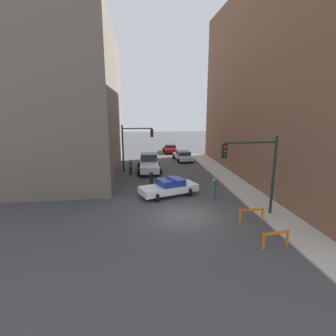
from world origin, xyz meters
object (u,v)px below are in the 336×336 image
object	(u,v)px
pedestrian_crossing	(151,179)
pedestrian_corner	(131,167)
traffic_light_near	(257,164)
parked_car_near	(183,156)
barrier_front	(276,237)
police_car	(169,187)
parked_car_mid	(170,148)
pedestrian_sidewalk	(214,188)
barrier_mid	(251,213)
traffic_light_far	(133,141)
white_truck	(149,164)

from	to	relation	value
pedestrian_crossing	pedestrian_corner	bearing A→B (deg)	-113.40
traffic_light_near	parked_car_near	xyz separation A→B (m)	(-1.46, 18.45, -2.86)
parked_car_near	barrier_front	size ratio (longest dim) A/B	2.79
barrier_front	pedestrian_crossing	bearing A→B (deg)	117.80
police_car	pedestrian_crossing	distance (m)	2.48
parked_car_near	parked_car_mid	distance (m)	6.77
pedestrian_sidewalk	barrier_front	bearing A→B (deg)	112.07
parked_car_mid	barrier_mid	xyz separation A→B (m)	(1.70, -26.18, -0.06)
parked_car_near	pedestrian_crossing	xyz separation A→B (m)	(-4.96, -11.71, 0.19)
pedestrian_sidewalk	barrier_mid	size ratio (longest dim) A/B	1.04
traffic_light_near	pedestrian_sidewalk	world-z (taller)	traffic_light_near
traffic_light_far	white_truck	size ratio (longest dim) A/B	0.96
traffic_light_far	barrier_mid	xyz separation A→B (m)	(7.40, -14.22, -2.78)
parked_car_mid	pedestrian_crossing	size ratio (longest dim) A/B	2.64
traffic_light_far	pedestrian_crossing	world-z (taller)	traffic_light_far
police_car	parked_car_mid	world-z (taller)	police_car
pedestrian_corner	police_car	bearing A→B (deg)	-112.73
traffic_light_far	white_truck	bearing A→B (deg)	-5.36
pedestrian_crossing	traffic_light_near	bearing A→B (deg)	89.72
white_truck	pedestrian_crossing	xyz separation A→B (m)	(-0.11, -6.30, -0.04)
police_car	pedestrian_sidewalk	world-z (taller)	pedestrian_sidewalk
traffic_light_far	barrier_front	world-z (taller)	traffic_light_far
barrier_front	parked_car_near	bearing A→B (deg)	91.91
parked_car_near	parked_car_mid	size ratio (longest dim) A/B	1.01
traffic_light_far	barrier_mid	size ratio (longest dim) A/B	3.25
traffic_light_near	police_car	size ratio (longest dim) A/B	1.03
pedestrian_corner	barrier_front	bearing A→B (deg)	-111.28
pedestrian_crossing	barrier_front	world-z (taller)	pedestrian_crossing
traffic_light_near	parked_car_mid	size ratio (longest dim) A/B	1.19
police_car	barrier_mid	world-z (taller)	police_car
traffic_light_far	police_car	world-z (taller)	traffic_light_far
traffic_light_far	white_truck	world-z (taller)	traffic_light_far
traffic_light_far	barrier_front	distance (m)	18.98
parked_car_near	pedestrian_crossing	size ratio (longest dim) A/B	2.67
pedestrian_corner	traffic_light_near	bearing A→B (deg)	-101.75
police_car	barrier_front	bearing A→B (deg)	-173.26
traffic_light_near	pedestrian_crossing	bearing A→B (deg)	133.59
traffic_light_far	pedestrian_corner	distance (m)	2.88
traffic_light_far	barrier_mid	bearing A→B (deg)	-62.52
traffic_light_near	traffic_light_far	distance (m)	15.45
pedestrian_sidewalk	barrier_mid	xyz separation A→B (m)	(1.07, -4.56, -0.24)
pedestrian_corner	white_truck	bearing A→B (deg)	-16.72
police_car	pedestrian_corner	size ratio (longest dim) A/B	3.04
parked_car_near	police_car	bearing A→B (deg)	-109.63
traffic_light_near	parked_car_mid	distance (m)	25.44
white_truck	barrier_mid	world-z (taller)	white_truck
parked_car_mid	barrier_front	distance (m)	29.30
barrier_front	white_truck	bearing A→B (deg)	108.10
parked_car_mid	pedestrian_corner	size ratio (longest dim) A/B	2.64
traffic_light_near	police_car	world-z (taller)	traffic_light_near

